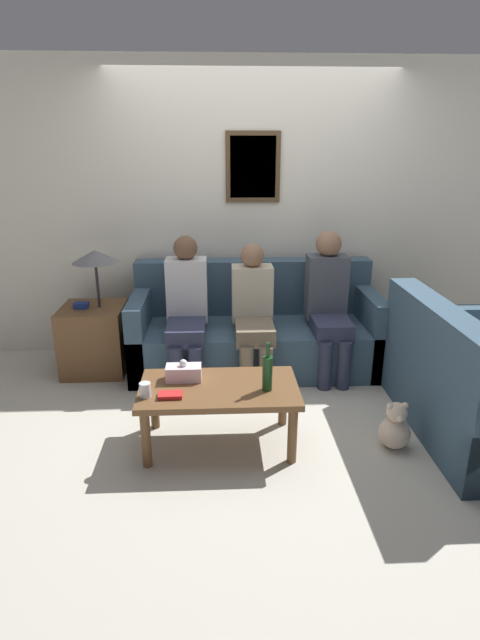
% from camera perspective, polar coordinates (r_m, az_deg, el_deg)
% --- Properties ---
extents(ground_plane, '(16.00, 16.00, 0.00)m').
position_cam_1_polar(ground_plane, '(4.10, 2.23, -7.99)').
color(ground_plane, beige).
extents(wall_back, '(9.00, 0.08, 2.60)m').
position_cam_1_polar(wall_back, '(4.64, 1.41, 12.18)').
color(wall_back, silver).
rests_on(wall_back, ground_plane).
extents(couch_main, '(2.13, 0.86, 0.90)m').
position_cam_1_polar(couch_main, '(4.45, 1.71, -1.36)').
color(couch_main, '#385166').
rests_on(couch_main, ground_plane).
extents(couch_side, '(0.86, 1.47, 0.90)m').
position_cam_1_polar(couch_side, '(3.77, 24.86, -7.17)').
color(couch_side, '#385166').
rests_on(couch_side, ground_plane).
extents(coffee_table, '(1.02, 0.57, 0.42)m').
position_cam_1_polar(coffee_table, '(3.25, -2.42, -8.52)').
color(coffee_table, brown).
rests_on(coffee_table, ground_plane).
extents(side_table_with_lamp, '(0.53, 0.53, 1.07)m').
position_cam_1_polar(side_table_with_lamp, '(4.50, -16.24, -1.37)').
color(side_table_with_lamp, brown).
rests_on(side_table_with_lamp, ground_plane).
extents(wine_bottle, '(0.06, 0.06, 0.32)m').
position_cam_1_polar(wine_bottle, '(3.13, 3.15, -5.99)').
color(wine_bottle, '#19421E').
rests_on(wine_bottle, coffee_table).
extents(drinking_glass, '(0.07, 0.07, 0.09)m').
position_cam_1_polar(drinking_glass, '(3.13, -10.78, -7.86)').
color(drinking_glass, silver).
rests_on(drinking_glass, coffee_table).
extents(book_stack, '(0.15, 0.09, 0.03)m').
position_cam_1_polar(book_stack, '(3.12, -7.98, -8.50)').
color(book_stack, red).
rests_on(book_stack, coffee_table).
extents(tissue_box, '(0.23, 0.12, 0.15)m').
position_cam_1_polar(tissue_box, '(3.30, -6.46, -5.97)').
color(tissue_box, silver).
rests_on(tissue_box, coffee_table).
extents(person_left, '(0.34, 0.66, 1.18)m').
position_cam_1_polar(person_left, '(4.15, -6.13, 1.61)').
color(person_left, '#2D334C').
rests_on(person_left, ground_plane).
extents(person_middle, '(0.34, 0.65, 1.12)m').
position_cam_1_polar(person_middle, '(4.13, 1.51, 1.22)').
color(person_middle, '#756651').
rests_on(person_middle, ground_plane).
extents(person_right, '(0.34, 0.63, 1.21)m').
position_cam_1_polar(person_right, '(4.27, 10.08, 2.25)').
color(person_right, '#2D334C').
rests_on(person_right, ground_plane).
extents(teddy_bear, '(0.21, 0.21, 0.33)m').
position_cam_1_polar(teddy_bear, '(3.47, 17.29, -11.70)').
color(teddy_bear, beige).
rests_on(teddy_bear, ground_plane).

